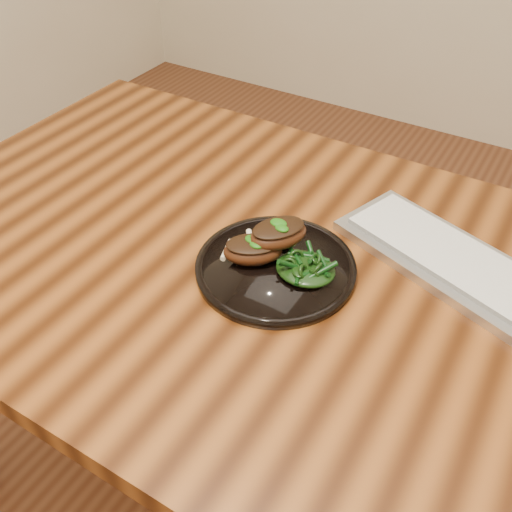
{
  "coord_description": "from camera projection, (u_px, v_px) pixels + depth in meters",
  "views": [
    {
      "loc": [
        0.2,
        -0.59,
        1.34
      ],
      "look_at": [
        -0.14,
        -0.03,
        0.78
      ],
      "focal_mm": 40.0,
      "sensor_mm": 36.0,
      "label": 1
    }
  ],
  "objects": [
    {
      "name": "desk",
      "position": [
        343.0,
        327.0,
        0.9
      ],
      "size": [
        1.6,
        0.8,
        0.75
      ],
      "color": "#351706",
      "rests_on": "ground"
    },
    {
      "name": "plate",
      "position": [
        276.0,
        267.0,
        0.87
      ],
      "size": [
        0.25,
        0.25,
        0.01
      ],
      "color": "black",
      "rests_on": "desk"
    },
    {
      "name": "lamb_chop_front",
      "position": [
        253.0,
        249.0,
        0.86
      ],
      "size": [
        0.11,
        0.1,
        0.04
      ],
      "color": "#3E1C0C",
      "rests_on": "plate"
    },
    {
      "name": "lamb_chop_back",
      "position": [
        278.0,
        233.0,
        0.86
      ],
      "size": [
        0.1,
        0.11,
        0.04
      ],
      "color": "#3E1C0C",
      "rests_on": "plate"
    },
    {
      "name": "herb_smear",
      "position": [
        275.0,
        238.0,
        0.91
      ],
      "size": [
        0.07,
        0.05,
        0.0
      ],
      "primitive_type": "ellipsoid",
      "color": "#0E4807",
      "rests_on": "plate"
    },
    {
      "name": "greens_heap",
      "position": [
        306.0,
        266.0,
        0.84
      ],
      "size": [
        0.09,
        0.09,
        0.03
      ],
      "color": "black",
      "rests_on": "plate"
    },
    {
      "name": "keyboard",
      "position": [
        485.0,
        281.0,
        0.85
      ],
      "size": [
        0.5,
        0.3,
        0.02
      ],
      "color": "#B5B7BA",
      "rests_on": "desk"
    }
  ]
}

